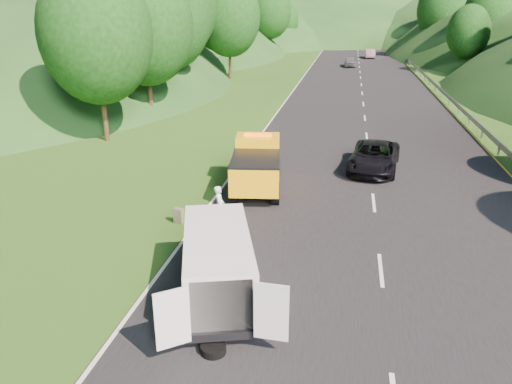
% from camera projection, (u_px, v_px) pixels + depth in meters
% --- Properties ---
extents(ground, '(320.00, 320.00, 0.00)m').
position_uv_depth(ground, '(294.00, 237.00, 18.31)').
color(ground, '#38661E').
rests_on(ground, ground).
extents(road_surface, '(14.00, 200.00, 0.02)m').
position_uv_depth(road_surface, '(361.00, 85.00, 54.72)').
color(road_surface, black).
rests_on(road_surface, ground).
extents(guardrail, '(0.06, 140.00, 1.52)m').
position_uv_depth(guardrail, '(417.00, 73.00, 65.02)').
color(guardrail, gray).
rests_on(guardrail, ground).
extents(tree_line_left, '(14.00, 140.00, 14.00)m').
position_uv_depth(tree_line_left, '(214.00, 63.00, 76.90)').
color(tree_line_left, '#22591A').
rests_on(tree_line_left, ground).
extents(tree_line_right, '(14.00, 140.00, 14.00)m').
position_uv_depth(tree_line_right, '(505.00, 68.00, 69.79)').
color(tree_line_right, '#22591A').
rests_on(tree_line_right, ground).
extents(hills_backdrop, '(201.00, 288.60, 44.00)m').
position_uv_depth(hills_backdrop, '(369.00, 38.00, 141.53)').
color(hills_backdrop, '#2D5B23').
rests_on(hills_backdrop, ground).
extents(tow_truck, '(2.73, 5.77, 2.39)m').
position_uv_depth(tow_truck, '(257.00, 164.00, 22.84)').
color(tow_truck, black).
rests_on(tow_truck, ground).
extents(white_van, '(3.95, 6.11, 2.01)m').
position_uv_depth(white_van, '(218.00, 261.00, 14.19)').
color(white_van, black).
rests_on(white_van, ground).
extents(woman, '(0.56, 0.67, 1.62)m').
position_uv_depth(woman, '(220.00, 226.00, 19.21)').
color(woman, white).
rests_on(woman, ground).
extents(child, '(0.55, 0.47, 0.97)m').
position_uv_depth(child, '(224.00, 238.00, 18.23)').
color(child, tan).
rests_on(child, ground).
extents(worker, '(1.16, 0.74, 1.69)m').
position_uv_depth(worker, '(221.00, 306.00, 14.03)').
color(worker, black).
rests_on(worker, ground).
extents(suitcase, '(0.43, 0.31, 0.62)m').
position_uv_depth(suitcase, '(179.00, 216.00, 19.38)').
color(suitcase, '#606048').
rests_on(suitcase, ground).
extents(spare_tire, '(0.63, 0.63, 0.20)m').
position_uv_depth(spare_tire, '(213.00, 353.00, 12.14)').
color(spare_tire, black).
rests_on(spare_tire, ground).
extents(passing_suv, '(3.00, 5.35, 1.41)m').
position_uv_depth(passing_suv, '(373.00, 170.00, 25.86)').
color(passing_suv, black).
rests_on(passing_suv, ground).
extents(dist_car_a, '(1.62, 4.02, 1.37)m').
position_uv_depth(dist_car_a, '(350.00, 67.00, 71.59)').
color(dist_car_a, '#4A4B4E').
rests_on(dist_car_a, ground).
extents(dist_car_b, '(1.56, 4.46, 1.47)m').
position_uv_depth(dist_car_b, '(370.00, 58.00, 84.13)').
color(dist_car_b, '#7B525D').
rests_on(dist_car_b, ground).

